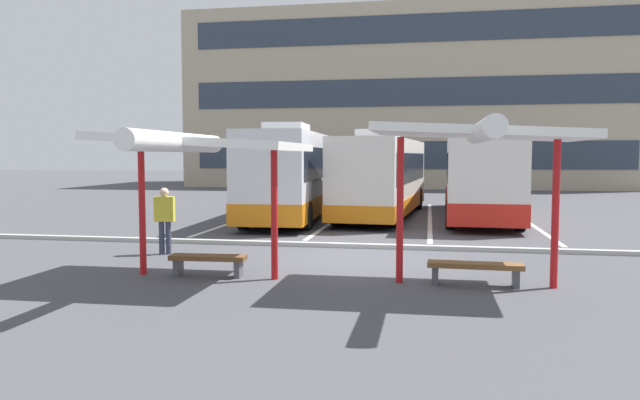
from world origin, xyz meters
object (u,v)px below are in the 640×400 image
object	(u,v)px
coach_bus_0	(293,175)
coach_bus_1	(383,177)
waiting_shelter_0	(201,145)
waiting_passenger_0	(165,216)
coach_bus_2	(479,178)
waiting_shelter_1	(479,136)
bench_0	(208,261)
bench_1	(475,268)

from	to	relation	value
coach_bus_0	coach_bus_1	xyz separation A→B (m)	(3.48, 1.66, -0.09)
waiting_shelter_0	waiting_passenger_0	world-z (taller)	waiting_shelter_0
coach_bus_2	waiting_shelter_0	distance (m)	15.30
waiting_shelter_0	waiting_shelter_1	xyz separation A→B (m)	(5.46, 0.18, 0.16)
waiting_shelter_1	waiting_shelter_0	bearing A→B (deg)	-178.16
waiting_shelter_0	coach_bus_2	bearing A→B (deg)	64.57
coach_bus_1	waiting_passenger_0	world-z (taller)	coach_bus_1
waiting_shelter_0	bench_0	distance (m)	2.43
waiting_shelter_0	waiting_passenger_0	xyz separation A→B (m)	(-2.13, 2.83, -1.75)
bench_0	coach_bus_2	bearing A→B (deg)	64.06
bench_0	waiting_passenger_0	distance (m)	3.36
coach_bus_0	coach_bus_2	size ratio (longest dim) A/B	0.88
coach_bus_2	coach_bus_1	bearing A→B (deg)	-176.42
coach_bus_2	bench_1	size ratio (longest dim) A/B	6.48
bench_1	waiting_passenger_0	xyz separation A→B (m)	(-7.59, 2.43, 0.66)
bench_0	waiting_shelter_1	size ratio (longest dim) A/B	0.35
coach_bus_1	bench_0	xyz separation A→B (m)	(-2.67, -13.22, -1.33)
coach_bus_1	waiting_passenger_0	bearing A→B (deg)	-114.12
waiting_shelter_1	waiting_passenger_0	xyz separation A→B (m)	(-7.59, 2.65, -1.91)
coach_bus_0	waiting_passenger_0	world-z (taller)	coach_bus_0
bench_0	waiting_shelter_1	distance (m)	6.04
waiting_shelter_0	bench_1	distance (m)	5.98
bench_0	coach_bus_1	bearing A→B (deg)	78.59
coach_bus_2	waiting_passenger_0	distance (m)	13.99
coach_bus_0	bench_1	world-z (taller)	coach_bus_0
coach_bus_2	waiting_passenger_0	xyz separation A→B (m)	(-8.68, -10.95, -0.64)
coach_bus_1	coach_bus_0	bearing A→B (deg)	-154.48
coach_bus_0	bench_0	bearing A→B (deg)	-85.98
coach_bus_0	coach_bus_2	bearing A→B (deg)	14.51
waiting_shelter_1	bench_1	bearing A→B (deg)	90.00
waiting_shelter_0	coach_bus_1	bearing A→B (deg)	78.85
bench_1	waiting_shelter_0	bearing A→B (deg)	-175.85
waiting_shelter_0	bench_0	xyz separation A→B (m)	(-0.00, 0.31, -2.41)
waiting_shelter_0	bench_1	world-z (taller)	waiting_shelter_0
coach_bus_2	bench_1	xyz separation A→B (m)	(-1.09, -13.38, -1.30)
coach_bus_0	coach_bus_2	world-z (taller)	coach_bus_0
coach_bus_1	bench_1	xyz separation A→B (m)	(2.79, -13.14, -1.32)
coach_bus_1	waiting_shelter_1	world-z (taller)	coach_bus_1
coach_bus_1	waiting_shelter_0	distance (m)	13.84
coach_bus_2	bench_0	distance (m)	15.03
coach_bus_0	coach_bus_2	xyz separation A→B (m)	(7.36, 1.91, -0.11)
coach_bus_0	waiting_passenger_0	xyz separation A→B (m)	(-1.31, -9.05, -0.75)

